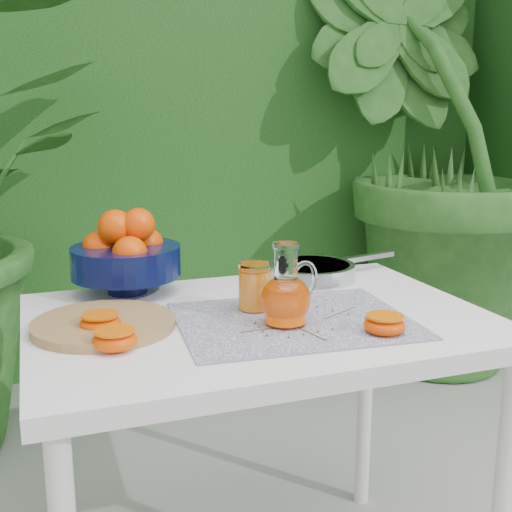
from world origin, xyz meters
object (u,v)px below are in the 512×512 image
object	(u,v)px
cutting_board	(104,324)
juice_pitcher	(286,296)
fruit_bowl	(126,254)
saute_pan	(312,271)
white_table	(259,349)

from	to	relation	value
cutting_board	juice_pitcher	size ratio (longest dim) A/B	1.69
fruit_bowl	saute_pan	world-z (taller)	fruit_bowl
fruit_bowl	saute_pan	distance (m)	0.50
fruit_bowl	saute_pan	size ratio (longest dim) A/B	0.63
cutting_board	saute_pan	distance (m)	0.62
saute_pan	fruit_bowl	bearing A→B (deg)	175.28
saute_pan	white_table	bearing A→B (deg)	-134.65
white_table	fruit_bowl	size ratio (longest dim) A/B	3.68
fruit_bowl	white_table	bearing A→B (deg)	-48.96
fruit_bowl	juice_pitcher	xyz separation A→B (m)	(0.28, -0.37, -0.03)
cutting_board	saute_pan	size ratio (longest dim) A/B	0.69
cutting_board	fruit_bowl	world-z (taller)	fruit_bowl
fruit_bowl	saute_pan	bearing A→B (deg)	-4.72
fruit_bowl	juice_pitcher	bearing A→B (deg)	-53.56
white_table	fruit_bowl	distance (m)	0.42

